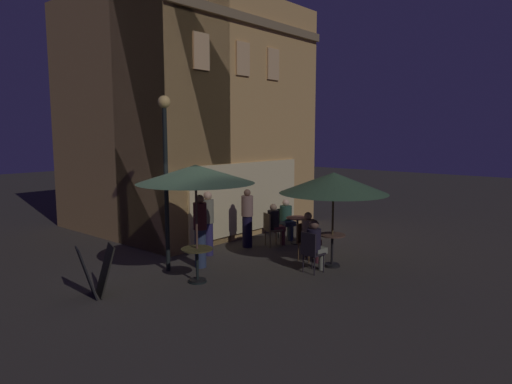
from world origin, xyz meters
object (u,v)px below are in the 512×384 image
patio_umbrella_0 (196,174)px  patron_seated_1 (315,242)px  cafe_table_1 (332,245)px  patron_standing_6 (247,218)px  patron_standing_5 (208,223)px  cafe_chair_1 (311,249)px  menu_sandwich_board (96,271)px  patio_umbrella_1 (334,183)px  cafe_table_0 (197,258)px  patron_seated_0 (310,234)px  patron_standing_4 (200,231)px  patron_seated_2 (287,216)px  cafe_chair_0 (305,238)px  patron_seated_3 (275,222)px  street_lamp_near_corner (166,157)px  cafe_chair_2 (284,220)px  cafe_chair_3 (270,226)px  cafe_table_2 (297,225)px

patio_umbrella_0 → patron_seated_1: bearing=-33.9°
cafe_table_1 → patron_standing_6: (0.06, 2.78, 0.30)m
patron_seated_1 → patron_standing_5: (-0.60, 2.93, 0.16)m
cafe_chair_1 → patron_standing_5: patron_standing_5 is taller
menu_sandwich_board → patio_umbrella_1: bearing=-6.7°
cafe_table_0 → patron_seated_0: (2.92, -0.91, 0.17)m
cafe_chair_1 → patron_standing_6: bearing=77.9°
patron_seated_0 → patron_standing_4: 2.72m
menu_sandwich_board → patron_seated_2: patron_seated_2 is taller
menu_sandwich_board → cafe_chair_0: size_ratio=1.05×
menu_sandwich_board → cafe_chair_0: bearing=1.6°
cafe_chair_1 → patron_seated_3: (1.48, 2.21, 0.12)m
street_lamp_near_corner → patron_standing_4: 1.91m
patio_umbrella_0 → patio_umbrella_1: bearing=-28.5°
patron_seated_3 → patron_standing_4: bearing=-154.3°
cafe_chair_2 → cafe_chair_3: bearing=-49.3°
cafe_chair_1 → cafe_chair_3: bearing=64.9°
patio_umbrella_0 → patron_standing_5: 2.62m
street_lamp_near_corner → menu_sandwich_board: bearing=-172.3°
patron_standing_4 → cafe_chair_1: bearing=-169.6°
cafe_chair_0 → patron_seated_1: (-0.67, -0.75, 0.15)m
street_lamp_near_corner → cafe_table_1: (2.79, -2.70, -2.11)m
patron_standing_6 → patron_seated_3: bearing=-5.4°
patron_seated_0 → patron_seated_1: patron_seated_0 is taller
cafe_table_0 → cafe_table_1: (2.90, -1.57, 0.00)m
patio_umbrella_1 → patron_seated_3: size_ratio=2.12×
cafe_table_2 → patron_standing_4: (-3.43, 0.38, 0.36)m
patron_seated_1 → patron_seated_3: bearing=64.6°
cafe_table_2 → cafe_chair_3: 0.87m
cafe_table_0 → patron_seated_3: size_ratio=0.61×
patio_umbrella_0 → cafe_chair_2: patio_umbrella_0 is taller
cafe_table_1 → patio_umbrella_1: patio_umbrella_1 is taller
cafe_chair_2 → patron_seated_0: (-1.61, -2.02, 0.16)m
menu_sandwich_board → cafe_chair_0: 5.06m
cafe_chair_1 → street_lamp_near_corner: bearing=132.7°
patron_seated_2 → patron_seated_3: bearing=-49.5°
patio_umbrella_0 → patron_standing_6: patio_umbrella_0 is taller
patron_standing_5 → patron_seated_1: bearing=28.5°
patron_seated_2 → patron_standing_5: bearing=-75.0°
street_lamp_near_corner → cafe_table_0: 2.40m
patio_umbrella_0 → patron_seated_2: bearing=12.3°
cafe_table_0 → cafe_table_1: size_ratio=0.95×
patio_umbrella_1 → patron_seated_3: bearing=73.5°
patron_seated_0 → cafe_table_0: bearing=-105.5°
cafe_chair_1 → patron_standing_5: bearing=104.1°
cafe_chair_3 → patron_seated_3: 0.19m
patron_standing_5 → patron_standing_6: bearing=97.9°
patron_seated_3 → patron_standing_6: patron_standing_6 is taller
menu_sandwich_board → cafe_chair_2: size_ratio=1.10×
cafe_table_0 → cafe_chair_0: cafe_chair_0 is taller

